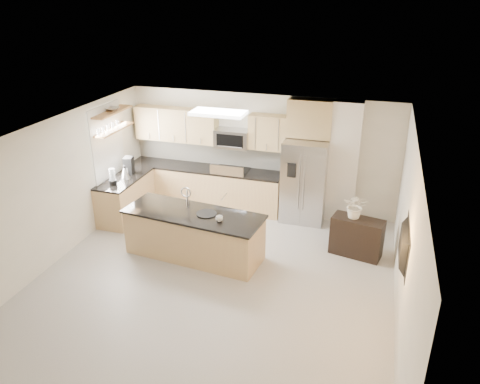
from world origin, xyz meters
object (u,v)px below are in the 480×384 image
(blender, at_px, (113,178))
(coffee_maker, at_px, (129,166))
(range, at_px, (231,189))
(credenza, at_px, (357,237))
(platter, at_px, (207,214))
(television, at_px, (400,245))
(island, at_px, (194,234))
(refrigerator, at_px, (305,181))
(microwave, at_px, (232,138))
(flower_vase, at_px, (357,200))
(kettle, at_px, (125,173))
(cup, at_px, (219,219))
(bowl, at_px, (112,109))

(blender, relative_size, coffee_maker, 0.99)
(range, bearing_deg, blender, -144.45)
(credenza, bearing_deg, platter, -149.22)
(coffee_maker, xyz_separation_m, television, (5.61, -2.34, 0.26))
(island, bearing_deg, refrigerator, 57.91)
(television, bearing_deg, microwave, 47.25)
(island, relative_size, coffee_maker, 7.34)
(refrigerator, xyz_separation_m, blender, (-3.73, -1.44, 0.19))
(microwave, distance_m, flower_vase, 3.15)
(credenza, distance_m, blender, 5.01)
(range, bearing_deg, coffee_maker, -159.49)
(microwave, distance_m, kettle, 2.43)
(island, xyz_separation_m, flower_vase, (2.82, 0.95, 0.66))
(credenza, distance_m, cup, 2.63)
(cup, height_order, television, television)
(range, relative_size, coffee_maker, 3.14)
(coffee_maker, distance_m, television, 6.08)
(range, relative_size, cup, 9.00)
(cup, xyz_separation_m, kettle, (-2.57, 1.25, 0.10))
(microwave, bearing_deg, cup, -77.56)
(microwave, bearing_deg, platter, -84.22)
(kettle, height_order, television, television)
(range, distance_m, island, 2.17)
(credenza, height_order, television, television)
(island, xyz_separation_m, bowl, (-2.23, 1.23, 1.93))
(credenza, xyz_separation_m, platter, (-2.65, -0.89, 0.53))
(coffee_maker, relative_size, flower_vase, 0.51)
(range, distance_m, flower_vase, 3.12)
(platter, height_order, coffee_maker, coffee_maker)
(cup, height_order, coffee_maker, coffee_maker)
(range, xyz_separation_m, credenza, (2.88, -1.26, -0.10))
(cup, xyz_separation_m, bowl, (-2.79, 1.40, 1.44))
(range, distance_m, refrigerator, 1.71)
(microwave, relative_size, bowl, 2.12)
(refrigerator, relative_size, platter, 4.76)
(island, distance_m, bowl, 3.20)
(refrigerator, relative_size, television, 1.65)
(platter, bearing_deg, flower_vase, 19.85)
(island, xyz_separation_m, cup, (0.56, -0.17, 0.49))
(kettle, bearing_deg, cup, -26.03)
(flower_vase, bearing_deg, television, -69.59)
(island, height_order, cup, island)
(blender, bearing_deg, cup, -18.13)
(island, relative_size, cup, 21.04)
(microwave, height_order, credenza, microwave)
(flower_vase, bearing_deg, bowl, 176.82)
(microwave, xyz_separation_m, refrigerator, (1.66, -0.17, -0.74))
(island, relative_size, flower_vase, 3.73)
(microwave, relative_size, flower_vase, 1.06)
(blender, bearing_deg, refrigerator, 21.04)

